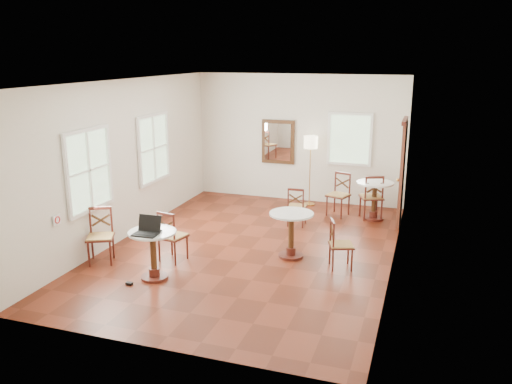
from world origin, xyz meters
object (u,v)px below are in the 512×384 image
chair_mid_a (297,207)px  cafe_table_back (374,196)px  chair_mid_b (340,244)px  chair_near_b (100,236)px  cafe_table_near (153,249)px  chair_back_a (372,197)px  chair_back_b (339,194)px  floor_lamp (311,147)px  chair_near_a (172,236)px  laptop (148,229)px  cafe_table_mid (291,230)px  navy_mug (152,228)px  mouse (160,231)px  power_adapter (129,284)px  water_glass (145,226)px

chair_mid_a → cafe_table_back: bearing=-149.2°
chair_mid_b → chair_near_b: bearing=85.1°
chair_mid_a → chair_mid_b: size_ratio=0.99×
cafe_table_near → chair_back_a: bearing=55.6°
chair_back_b → floor_lamp: size_ratio=0.58×
chair_back_a → floor_lamp: 1.85m
chair_back_b → chair_back_a: bearing=14.4°
cafe_table_near → chair_near_a: (-0.06, 0.75, -0.04)m
chair_near_b → floor_lamp: 5.29m
chair_back_a → laptop: laptop is taller
chair_near_b → floor_lamp: (2.58, 4.53, 0.91)m
cafe_table_mid → chair_near_a: 2.05m
chair_back_b → floor_lamp: floor_lamp is taller
cafe_table_mid → chair_mid_a: 1.74m
chair_near_a → navy_mug: size_ratio=8.23×
cafe_table_back → mouse: mouse is taller
cafe_table_back → chair_near_a: 4.59m
chair_near_b → chair_mid_a: (2.68, 2.95, -0.06)m
mouse → cafe_table_mid: bearing=26.0°
chair_near_b → navy_mug: (1.17, -0.31, 0.36)m
power_adapter → chair_near_a: bearing=80.2°
chair_mid_b → chair_back_a: chair_back_a is taller
cafe_table_back → chair_mid_b: size_ratio=0.99×
cafe_table_back → mouse: 5.06m
chair_mid_a → navy_mug: size_ratio=7.51×
cafe_table_mid → navy_mug: (-1.83, -1.55, 0.33)m
chair_near_b → water_glass: chair_near_b is taller
chair_back_a → chair_back_b: 0.71m
cafe_table_near → chair_mid_a: size_ratio=0.96×
cafe_table_near → power_adapter: (-0.25, -0.34, -0.47)m
chair_back_a → navy_mug: bearing=33.4°
chair_mid_a → floor_lamp: 1.85m
chair_back_b → chair_mid_b: bearing=-61.8°
cafe_table_near → cafe_table_mid: 2.40m
chair_back_a → laptop: size_ratio=2.55×
chair_mid_a → power_adapter: size_ratio=8.15×
floor_lamp → laptop: floor_lamp is taller
mouse → water_glass: (-0.29, 0.06, 0.03)m
cafe_table_near → chair_mid_b: 3.02m
laptop → water_glass: 0.25m
cafe_table_mid → navy_mug: size_ratio=7.40×
chair_near_b → floor_lamp: floor_lamp is taller
water_glass → chair_back_a: bearing=53.6°
mouse → water_glass: bearing=152.8°
floor_lamp → mouse: 5.03m
power_adapter → mouse: bearing=44.2°
cafe_table_near → chair_near_b: (-1.18, 0.32, -0.02)m
chair_near_a → chair_back_a: (2.96, 3.48, 0.04)m
power_adapter → laptop: bearing=42.6°
chair_mid_b → floor_lamp: size_ratio=0.51×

